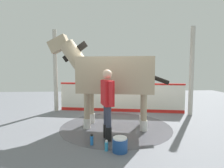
% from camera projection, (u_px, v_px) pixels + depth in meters
% --- Properties ---
extents(ground_plane, '(16.00, 16.00, 0.02)m').
position_uv_depth(ground_plane, '(120.00, 124.00, 5.68)').
color(ground_plane, slate).
extents(wet_patch, '(3.22, 3.22, 0.00)m').
position_uv_depth(wet_patch, '(116.00, 126.00, 5.44)').
color(wet_patch, '#4C4C54').
rests_on(wet_patch, ground).
extents(barrier_wall, '(4.75, 1.00, 1.13)m').
position_uv_depth(barrier_wall, '(121.00, 98.00, 7.24)').
color(barrier_wall, silver).
rests_on(barrier_wall, ground).
extents(roof_post_near, '(0.16, 0.16, 3.18)m').
position_uv_depth(roof_post_near, '(55.00, 71.00, 7.29)').
color(roof_post_near, '#B7B2A8').
rests_on(roof_post_near, ground).
extents(roof_post_far, '(0.16, 0.16, 3.18)m').
position_uv_depth(roof_post_far, '(192.00, 71.00, 6.67)').
color(roof_post_far, '#B7B2A8').
rests_on(roof_post_far, ground).
extents(horse, '(3.47, 1.37, 2.68)m').
position_uv_depth(horse, '(112.00, 75.00, 5.32)').
color(horse, tan).
rests_on(horse, ground).
extents(handler, '(0.31, 0.66, 1.68)m').
position_uv_depth(handler, '(107.00, 99.00, 4.39)').
color(handler, black).
rests_on(handler, ground).
extents(wash_bucket, '(0.31, 0.31, 0.30)m').
position_uv_depth(wash_bucket, '(120.00, 145.00, 3.79)').
color(wash_bucket, '#1E478C').
rests_on(wash_bucket, ground).
extents(bottle_shampoo, '(0.07, 0.07, 0.23)m').
position_uv_depth(bottle_shampoo, '(106.00, 146.00, 3.83)').
color(bottle_shampoo, '#3399CC').
rests_on(bottle_shampoo, ground).
extents(bottle_spray, '(0.07, 0.07, 0.25)m').
position_uv_depth(bottle_spray, '(92.00, 140.00, 4.13)').
color(bottle_spray, blue).
rests_on(bottle_spray, ground).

